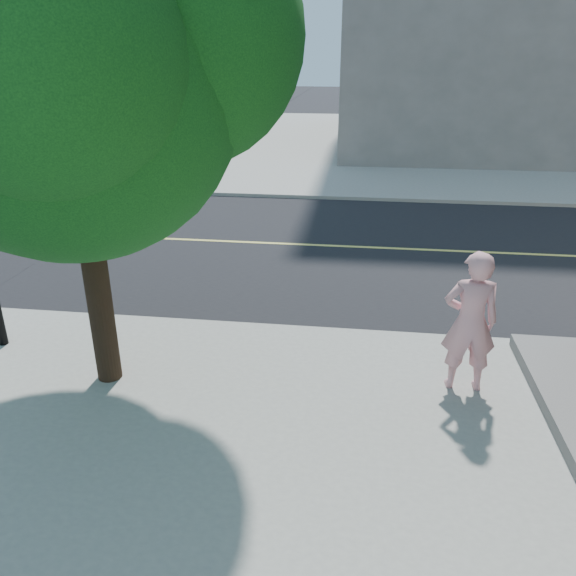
# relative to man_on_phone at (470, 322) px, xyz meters

# --- Properties ---
(ground) EXTENTS (140.00, 140.00, 0.00)m
(ground) POSITION_rel_man_on_phone_xyz_m (-7.48, 1.50, -1.09)
(ground) COLOR black
(ground) RESTS_ON ground
(road_ew) EXTENTS (140.00, 9.00, 0.01)m
(road_ew) POSITION_rel_man_on_phone_xyz_m (-7.48, 6.00, -1.08)
(road_ew) COLOR black
(road_ew) RESTS_ON ground
(sidewalk_ne) EXTENTS (29.00, 25.00, 0.12)m
(sidewalk_ne) POSITION_rel_man_on_phone_xyz_m (6.02, 23.00, -1.03)
(sidewalk_ne) COLOR gray
(sidewalk_ne) RESTS_ON ground
(man_on_phone) EXTENTS (0.71, 0.47, 1.93)m
(man_on_phone) POSITION_rel_man_on_phone_xyz_m (0.00, 0.00, 0.00)
(man_on_phone) COLOR pink
(man_on_phone) RESTS_ON sidewalk_se
(street_tree) EXTENTS (4.98, 4.53, 6.61)m
(street_tree) POSITION_rel_man_on_phone_xyz_m (-4.69, -0.39, 3.30)
(street_tree) COLOR black
(street_tree) RESTS_ON sidewalk_se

